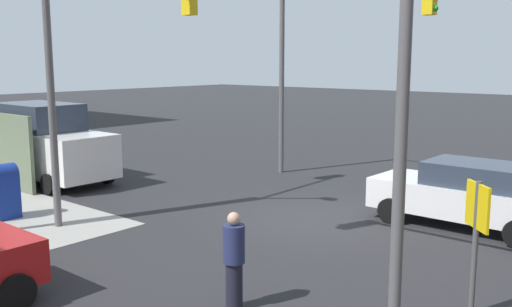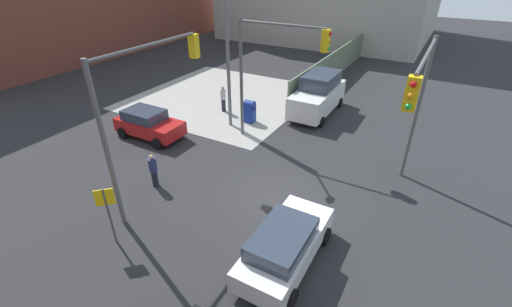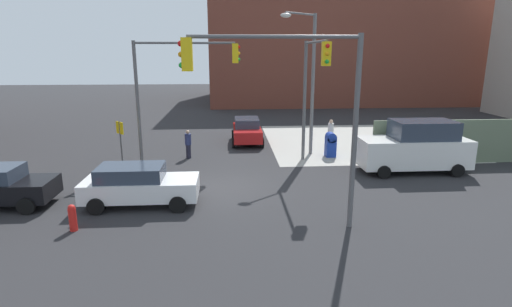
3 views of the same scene
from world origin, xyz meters
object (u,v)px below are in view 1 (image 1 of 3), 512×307
traffic_signal_se_corner (335,42)px  van_white_delivery (45,143)px  traffic_signal_ne_corner (114,39)px  mailbox_blue (3,190)px  traffic_signal_nw_corner (279,22)px  sedan_white (469,193)px  pedestrian_waiting (234,259)px

traffic_signal_se_corner → van_white_delivery: traffic_signal_se_corner is taller
traffic_signal_ne_corner → mailbox_blue: (1.70, 2.35, -3.83)m
traffic_signal_se_corner → traffic_signal_nw_corner: bearing=117.4°
mailbox_blue → sedan_white: bearing=-143.7°
pedestrian_waiting → traffic_signal_ne_corner: bearing=-57.8°
traffic_signal_se_corner → mailbox_blue: bearing=67.7°
sedan_white → mailbox_blue: bearing=36.3°
traffic_signal_ne_corner → pedestrian_waiting: (-6.50, 2.55, -3.75)m
traffic_signal_se_corner → pedestrian_waiting: bearing=113.9°
traffic_signal_se_corner → sedan_white: bearing=155.2°
traffic_signal_ne_corner → pedestrian_waiting: traffic_signal_ne_corner is taller
traffic_signal_nw_corner → sedan_white: size_ratio=1.46×
traffic_signal_ne_corner → pedestrian_waiting: size_ratio=3.97×
traffic_signal_se_corner → mailbox_blue: 10.98m
van_white_delivery → pedestrian_waiting: (-11.69, 3.40, -0.43)m
traffic_signal_ne_corner → sedan_white: (-7.75, -4.58, -3.75)m
traffic_signal_ne_corner → van_white_delivery: 6.22m
traffic_signal_nw_corner → van_white_delivery: 12.80m
traffic_signal_se_corner → sedan_white: size_ratio=1.46×
sedan_white → van_white_delivery: 13.47m
traffic_signal_se_corner → van_white_delivery: size_ratio=1.20×
van_white_delivery → pedestrian_waiting: van_white_delivery is taller
mailbox_blue → sedan_white: sedan_white is taller
van_white_delivery → mailbox_blue: bearing=137.5°
traffic_signal_se_corner → van_white_delivery: bearing=40.4°
sedan_white → van_white_delivery: (12.94, 3.73, 0.44)m
traffic_signal_se_corner → van_white_delivery: 10.28m
sedan_white → traffic_signal_nw_corner: bearing=82.2°
traffic_signal_nw_corner → traffic_signal_se_corner: (4.66, -9.00, 0.01)m
traffic_signal_ne_corner → van_white_delivery: (5.19, -0.85, -3.32)m
traffic_signal_nw_corner → traffic_signal_ne_corner: bearing=-15.1°
traffic_signal_ne_corner → traffic_signal_se_corner: bearing=-107.1°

